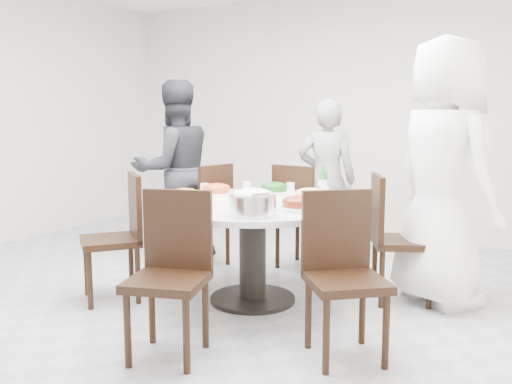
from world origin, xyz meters
The scene contains 22 objects.
floor centered at (0.00, 0.00, 0.00)m, with size 6.00×6.00×0.01m, color #A3A3A7.
wall_back centered at (0.00, 3.00, 1.40)m, with size 6.00×0.01×2.80m, color silver.
dining_table centered at (0.32, 0.33, 0.38)m, with size 1.50×1.50×0.75m, color white.
chair_ne centered at (1.28, 0.89, 0.47)m, with size 0.42×0.42×0.95m, color black.
chair_n centered at (0.25, 1.35, 0.47)m, with size 0.42×0.42×0.95m, color black.
chair_nw centered at (-0.58, 0.92, 0.47)m, with size 0.42×0.42×0.95m, color black.
chair_sw centered at (-0.62, -0.18, 0.47)m, with size 0.42×0.42×0.95m, color black.
chair_s centered at (0.39, -0.75, 0.47)m, with size 0.42×0.42×0.95m, color black.
chair_se centered at (1.27, -0.25, 0.47)m, with size 0.42×0.42×0.95m, color black.
diner_right centered at (1.52, 1.00, 0.97)m, with size 0.95×0.62×1.95m, color white.
diner_middle centered at (0.29, 1.78, 0.77)m, with size 0.56×0.37×1.54m, color black.
diner_left centered at (-1.00, 1.06, 0.86)m, with size 0.84×0.65×1.72m, color black.
dish_greens centered at (0.25, 0.78, 0.79)m, with size 0.27×0.27×0.07m, color white.
dish_pale centered at (0.65, 0.60, 0.79)m, with size 0.27×0.27×0.07m, color white.
dish_orange centered at (-0.11, 0.47, 0.79)m, with size 0.28×0.28×0.08m, color white.
dish_redbrown centered at (0.76, 0.19, 0.79)m, with size 0.30×0.30×0.07m, color white.
dish_tofu centered at (-0.15, 0.12, 0.78)m, with size 0.27×0.27×0.07m, color white.
rice_bowl centered at (0.58, -0.13, 0.81)m, with size 0.30×0.30×0.13m, color silver.
soup_bowl centered at (0.02, -0.15, 0.79)m, with size 0.28×0.28×0.09m, color white.
beverage_bottle centered at (0.64, 0.87, 0.87)m, with size 0.07×0.07×0.25m, color #2D7032.
tea_cups centered at (0.30, 0.93, 0.79)m, with size 0.07×0.07×0.08m, color white.
chopsticks centered at (0.32, 0.97, 0.76)m, with size 0.24×0.04×0.01m, color tan, non-canonical shape.
Camera 1 is at (2.31, -3.06, 1.38)m, focal length 38.00 mm.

